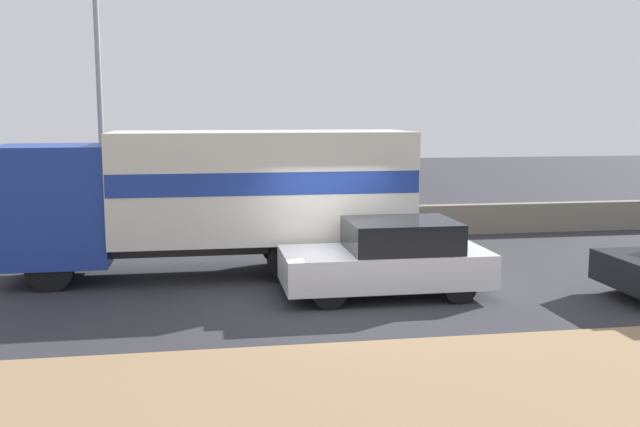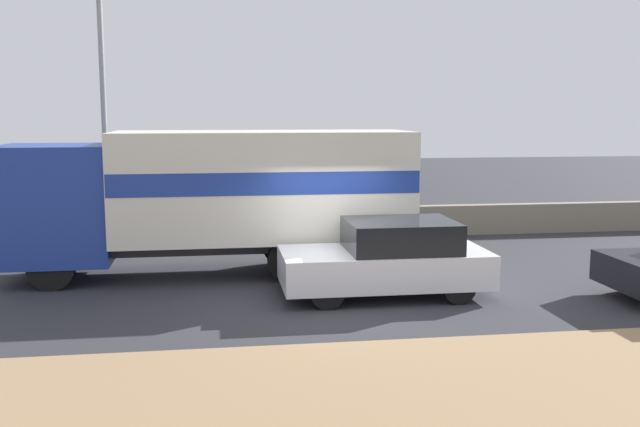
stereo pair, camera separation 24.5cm
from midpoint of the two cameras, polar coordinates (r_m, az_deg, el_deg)
The scene contains 6 objects.
ground_plane at distance 13.71m, azimuth 2.16°, elevation -7.04°, with size 80.00×80.00×0.00m, color #2D2D33.
dirt_shoulder_foreground at distance 8.96m, azimuth 8.46°, elevation -15.46°, with size 60.00×5.32×0.04m.
stone_wall_backdrop at distance 20.22m, azimuth -1.38°, elevation -0.81°, with size 60.00×0.35×0.87m.
street_lamp at distance 19.29m, azimuth -16.60°, elevation 8.77°, with size 0.56×0.28×6.72m.
box_truck at distance 15.73m, azimuth -7.47°, elevation 1.76°, with size 8.75×2.40×3.16m.
car_hatchback at distance 14.05m, azimuth 6.01°, elevation -3.61°, with size 4.04×1.84×1.49m.
Camera 2 is at (-2.33, -13.02, 3.61)m, focal length 40.00 mm.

